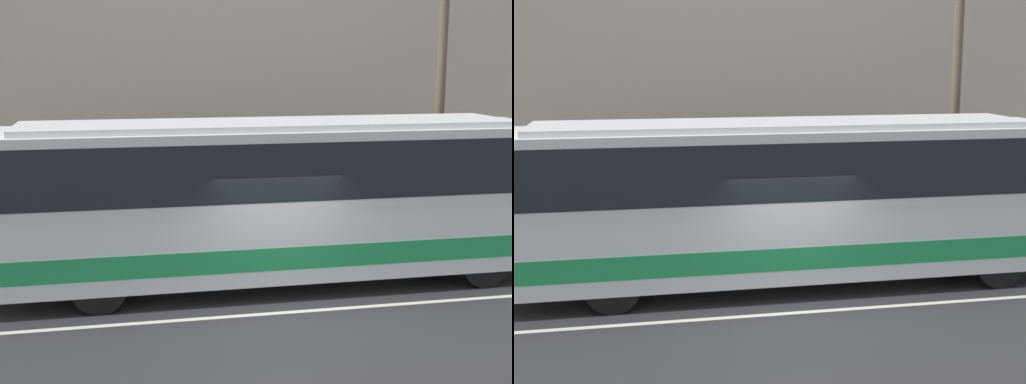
# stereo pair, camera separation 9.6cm
# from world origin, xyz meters

# --- Properties ---
(ground_plane) EXTENTS (60.00, 60.00, 0.00)m
(ground_plane) POSITION_xyz_m (0.00, 0.00, 0.00)
(ground_plane) COLOR #2D2D30
(sidewalk) EXTENTS (60.00, 2.79, 0.14)m
(sidewalk) POSITION_xyz_m (0.00, 5.39, 0.07)
(sidewalk) COLOR #A09E99
(sidewalk) RESTS_ON ground_plane
(building_facade) EXTENTS (60.00, 0.35, 9.78)m
(building_facade) POSITION_xyz_m (0.00, 6.93, 4.71)
(building_facade) COLOR #B7A899
(building_facade) RESTS_ON ground_plane
(lane_stripe) EXTENTS (54.00, 0.14, 0.01)m
(lane_stripe) POSITION_xyz_m (0.00, 0.00, 0.00)
(lane_stripe) COLOR beige
(lane_stripe) RESTS_ON ground_plane
(transit_bus) EXTENTS (11.86, 2.57, 3.44)m
(transit_bus) POSITION_xyz_m (0.13, 1.79, 1.94)
(transit_bus) COLOR silver
(transit_bus) RESTS_ON ground_plane
(utility_pole_near) EXTENTS (0.25, 0.25, 6.60)m
(utility_pole_near) POSITION_xyz_m (5.13, 4.51, 3.44)
(utility_pole_near) COLOR brown
(utility_pole_near) RESTS_ON sidewalk
(pedestrian_waiting) EXTENTS (0.36, 0.36, 1.69)m
(pedestrian_waiting) POSITION_xyz_m (-1.28, 5.96, 0.94)
(pedestrian_waiting) COLOR navy
(pedestrian_waiting) RESTS_ON sidewalk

